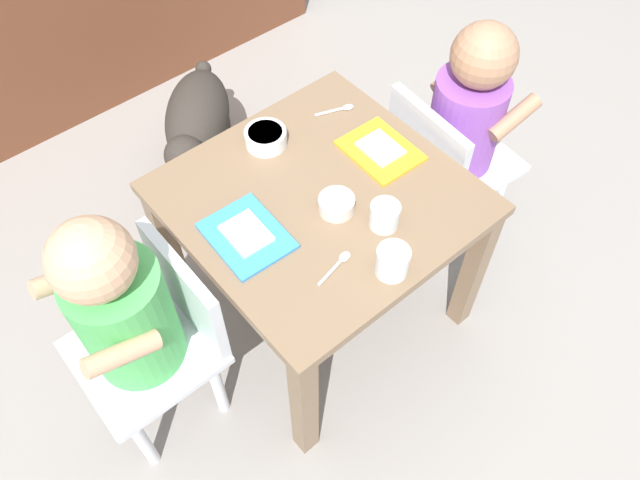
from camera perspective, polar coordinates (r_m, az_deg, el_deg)
name	(u,v)px	position (r m, az deg, el deg)	size (l,w,h in m)	color
ground_plane	(320,306)	(1.75, 0.00, -5.99)	(7.00, 7.00, 0.00)	gray
dining_table	(320,217)	(1.42, 0.00, 2.06)	(0.60, 0.59, 0.47)	#7A6047
seated_child_left	(128,312)	(1.28, -17.02, -6.21)	(0.28, 0.28, 0.71)	silver
seated_child_right	(464,117)	(1.63, 12.93, 10.80)	(0.30, 0.30, 0.68)	silver
dog	(197,122)	(1.94, -11.09, 10.45)	(0.38, 0.41, 0.32)	#332D28
food_tray_left	(247,235)	(1.29, -6.66, 0.45)	(0.15, 0.18, 0.02)	#388CD8
food_tray_right	(380,150)	(1.45, 5.49, 8.13)	(0.14, 0.18, 0.02)	gold
water_cup_left	(392,263)	(1.23, 6.57, -2.05)	(0.07, 0.07, 0.06)	white
water_cup_right	(384,217)	(1.30, 5.86, 2.13)	(0.06, 0.06, 0.06)	white
cereal_bowl_left_side	(337,203)	(1.32, 1.59, 3.35)	(0.08, 0.08, 0.03)	silver
veggie_bowl_near	(266,137)	(1.46, -4.95, 9.27)	(0.10, 0.10, 0.04)	white
spoon_by_left_tray	(337,265)	(1.25, 1.57, -2.24)	(0.10, 0.03, 0.01)	silver
spoon_by_right_tray	(338,109)	(1.55, 1.68, 11.74)	(0.10, 0.05, 0.01)	silver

